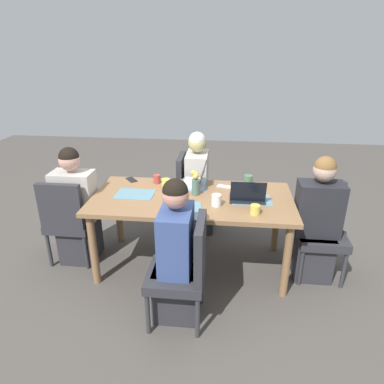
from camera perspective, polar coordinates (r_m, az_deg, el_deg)
The scene contains 24 objects.
ground_plane at distance 3.62m, azimuth -0.00°, elevation -11.77°, with size 10.00×10.00×0.00m, color #4C4742.
dining_table at distance 3.29m, azimuth -0.00°, elevation -2.14°, with size 1.88×0.92×0.75m.
chair_near_left_near at distance 2.72m, azimuth -1.14°, elevation -12.21°, with size 0.44×0.44×0.90m.
person_near_left_near at distance 2.76m, azimuth -2.55°, elevation -10.92°, with size 0.36×0.40×1.19m.
chair_head_left_left_mid at distance 3.63m, azimuth -19.68°, elevation -3.99°, with size 0.44×0.44×0.90m.
person_head_left_left_mid at distance 3.65m, azimuth -18.41°, elevation -3.16°, with size 0.40×0.36×1.19m.
chair_head_right_left_far at distance 3.51m, azimuth 20.35°, elevation -5.08°, with size 0.44×0.44×0.90m.
person_head_right_left_far at distance 3.42m, azimuth 19.71°, elevation -5.24°, with size 0.40×0.36×1.19m.
chair_far_right_near at distance 4.10m, azimuth -0.15°, elevation 0.58°, with size 0.44×0.44×0.90m.
person_far_right_near at distance 4.03m, azimuth 0.81°, elevation 0.57°, with size 0.36×0.40×1.19m.
flower_vase at distance 3.25m, azimuth 0.58°, elevation 1.66°, with size 0.08×0.08×0.24m.
placemat_near_left_near at distance 2.98m, azimuth -1.01°, elevation -3.06°, with size 0.36×0.26×0.00m, color slate.
placemat_head_left_left_mid at distance 3.35m, azimuth -9.36°, elevation -0.33°, with size 0.36×0.26×0.00m, color slate.
placemat_head_right_left_far at distance 3.23m, azimuth 9.68°, elevation -1.27°, with size 0.36×0.26×0.00m, color slate.
placemat_far_right_near at distance 3.52m, azimuth 0.35°, elevation 1.18°, with size 0.36×0.26×0.00m, color slate.
laptop_head_right_left_far at distance 3.19m, azimuth 9.10°, elevation -0.74°, with size 0.32×0.22×0.21m.
laptop_far_right_near at distance 3.53m, azimuth 0.79°, elevation 1.91°, with size 0.22×0.32×0.21m.
coffee_mug_near_left at distance 3.42m, azimuth -4.30°, elevation 1.30°, with size 0.08×0.08×0.11m, color #DBC64C.
coffee_mug_near_right at distance 2.96m, azimuth 10.34°, elevation -2.86°, with size 0.08×0.08×0.08m, color #DBC64C.
coffee_mug_centre_left at distance 3.55m, azimuth 9.21°, elevation 1.90°, with size 0.09×0.09×0.11m, color #47704C.
coffee_mug_centre_right at distance 3.06m, azimuth 4.02°, elevation -1.35°, with size 0.09×0.09×0.10m, color white.
coffee_mug_far_left at distance 3.58m, azimuth -5.78°, elevation 2.14°, with size 0.07×0.07×0.09m, color #AD3D38.
phone_black at distance 3.71m, azimuth -9.91°, elevation 2.01°, with size 0.15×0.07×0.01m, color black.
phone_silver at distance 3.50m, azimuth 5.34°, elevation 0.92°, with size 0.15×0.07×0.01m, color silver.
Camera 1 is at (0.32, -2.96, 2.07)m, focal length 32.44 mm.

